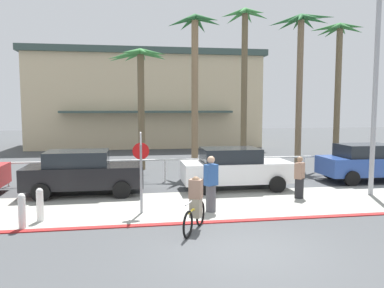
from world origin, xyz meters
name	(u,v)px	position (x,y,z in m)	size (l,w,h in m)	color
ground_plane	(185,175)	(0.00, 10.00, 0.00)	(80.00, 80.00, 0.00)	#424447
sidewalk_strip	(208,204)	(0.00, 4.20, 0.01)	(44.00, 4.00, 0.02)	#9E9E93
curb_paint	(222,221)	(0.00, 2.20, 0.01)	(44.00, 0.24, 0.03)	maroon
building_backdrop	(146,99)	(-1.26, 26.04, 4.05)	(19.59, 9.50, 8.06)	beige
rail_fence	(189,163)	(0.00, 8.50, 0.83)	(24.38, 0.08, 1.04)	white
stop_sign_bike_lane	(141,161)	(-2.29, 3.48, 1.68)	(0.52, 0.56, 2.56)	gray
bollard_1	(40,204)	(-5.23, 3.06, 0.52)	(0.20, 0.20, 1.00)	white
bollard_2	(22,211)	(-5.56, 2.43, 0.52)	(0.20, 0.20, 1.00)	white
streetlight_curb	(380,81)	(6.40, 4.38, 4.28)	(0.24, 2.54, 7.50)	#9EA0A5
palm_tree_1	(140,74)	(-2.08, 12.13, 5.09)	(3.31, 3.52, 6.43)	brown
palm_tree_2	(195,60)	(0.78, 11.48, 5.79)	(2.88, 3.18, 8.15)	#846B4C
palm_tree_3	(245,55)	(4.00, 13.36, 6.36)	(2.87, 3.00, 9.05)	brown
palm_tree_4	(301,50)	(7.09, 12.54, 6.64)	(3.50, 3.75, 8.64)	#756047
palm_tree_5	(338,59)	(9.59, 12.87, 6.21)	(3.41, 3.33, 8.30)	brown
car_black_1	(83,172)	(-4.42, 6.45, 0.87)	(4.40, 2.02, 1.69)	black
car_white_2	(235,168)	(1.58, 6.50, 0.87)	(4.40, 2.02, 1.69)	white
car_blue_3	(368,162)	(7.99, 7.16, 0.87)	(4.40, 2.02, 1.69)	#284793
cyclist_yellow_0	(195,205)	(-0.88, 1.62, 0.69)	(0.89, 1.65, 1.50)	black
pedestrian_0	(299,179)	(3.48, 4.56, 0.71)	(0.47, 0.47, 1.55)	#232326
pedestrian_1	(211,186)	(-0.09, 3.30, 0.84)	(0.47, 0.43, 1.80)	#4C4C51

